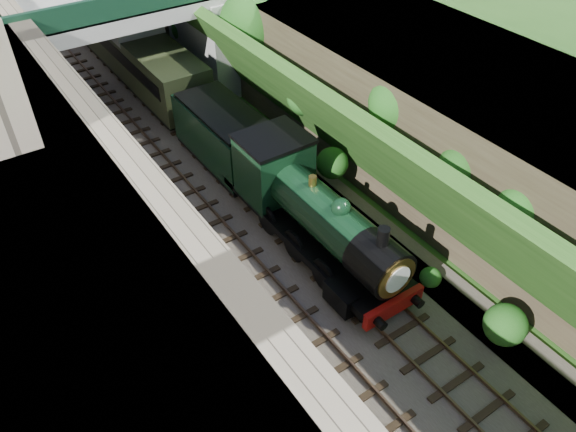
{
  "coord_description": "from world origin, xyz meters",
  "views": [
    {
      "loc": [
        -9.45,
        -6.28,
        16.58
      ],
      "look_at": [
        0.0,
        7.65,
        2.3
      ],
      "focal_mm": 35.0,
      "sensor_mm": 36.0,
      "label": 1
    }
  ],
  "objects_px": {
    "tree": "(252,25)",
    "tender": "(225,139)",
    "road_bridge": "(139,31)",
    "locomotive": "(314,214)"
  },
  "relations": [
    {
      "from": "locomotive",
      "to": "tender",
      "type": "relative_size",
      "value": 1.7
    },
    {
      "from": "tree",
      "to": "tender",
      "type": "relative_size",
      "value": 1.1
    },
    {
      "from": "tender",
      "to": "road_bridge",
      "type": "bearing_deg",
      "value": 91.61
    },
    {
      "from": "road_bridge",
      "to": "locomotive",
      "type": "height_order",
      "value": "road_bridge"
    },
    {
      "from": "locomotive",
      "to": "tender",
      "type": "height_order",
      "value": "locomotive"
    },
    {
      "from": "locomotive",
      "to": "tender",
      "type": "distance_m",
      "value": 7.37
    },
    {
      "from": "road_bridge",
      "to": "tree",
      "type": "xyz_separation_m",
      "value": [
        4.97,
        -4.09,
        0.57
      ]
    },
    {
      "from": "tree",
      "to": "locomotive",
      "type": "xyz_separation_m",
      "value": [
        -4.71,
        -12.36,
        -2.75
      ]
    },
    {
      "from": "road_bridge",
      "to": "locomotive",
      "type": "distance_m",
      "value": 16.6
    },
    {
      "from": "tender",
      "to": "tree",
      "type": "bearing_deg",
      "value": 46.68
    }
  ]
}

